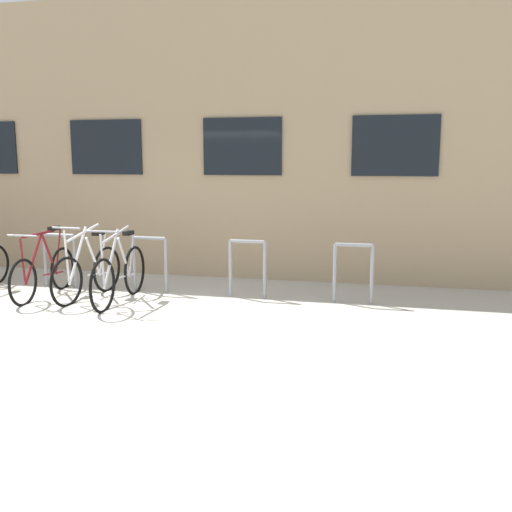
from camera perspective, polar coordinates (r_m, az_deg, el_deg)
name	(u,v)px	position (r m, az deg, el deg)	size (l,w,h in m)	color
ground_plane	(78,326)	(7.28, -17.06, -6.63)	(42.00, 42.00, 0.00)	#B2ADA0
storefront_building	(228,144)	(13.05, -2.78, 10.97)	(28.00, 6.70, 4.61)	tan
bike_rack	(150,259)	(8.77, -10.39, -0.27)	(6.56, 0.05, 0.84)	gray
bicycle_white	(88,272)	(8.64, -16.20, -1.49)	(0.44, 1.65, 1.09)	black
bicycle_silver	(120,274)	(8.28, -13.26, -1.74)	(0.44, 1.80, 1.08)	black
bicycle_maroon	(44,271)	(8.94, -20.13, -1.40)	(0.44, 1.70, 1.01)	black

